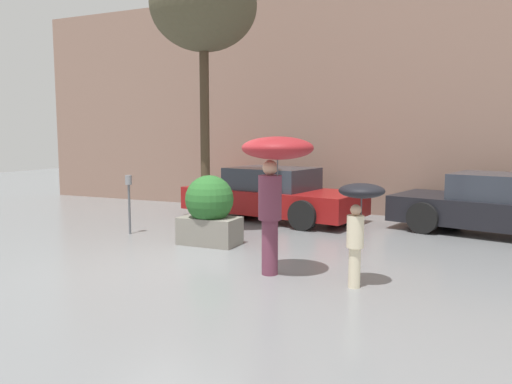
# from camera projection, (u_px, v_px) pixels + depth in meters

# --- Properties ---
(ground_plane) EXTENTS (40.00, 40.00, 0.00)m
(ground_plane) POSITION_uv_depth(u_px,v_px,m) (179.00, 263.00, 8.22)
(ground_plane) COLOR slate
(building_facade) EXTENTS (18.00, 0.30, 6.00)m
(building_facade) POSITION_uv_depth(u_px,v_px,m) (305.00, 102.00, 13.78)
(building_facade) COLOR #8C6B5B
(building_facade) RESTS_ON ground
(planter_box) EXTENTS (1.14, 0.93, 1.34)m
(planter_box) POSITION_uv_depth(u_px,v_px,m) (210.00, 210.00, 9.59)
(planter_box) COLOR gray
(planter_box) RESTS_ON ground
(person_adult) EXTENTS (1.05, 1.05, 2.09)m
(person_adult) POSITION_uv_depth(u_px,v_px,m) (275.00, 167.00, 7.31)
(person_adult) COLOR brown
(person_adult) RESTS_ON ground
(person_child) EXTENTS (0.63, 0.63, 1.45)m
(person_child) POSITION_uv_depth(u_px,v_px,m) (359.00, 209.00, 6.83)
(person_child) COLOR beige
(person_child) RESTS_ON ground
(parked_car_near) EXTENTS (4.77, 2.65, 1.29)m
(parked_car_near) POSITION_uv_depth(u_px,v_px,m) (272.00, 195.00, 12.53)
(parked_car_near) COLOR maroon
(parked_car_near) RESTS_ON ground
(parked_car_far) EXTENTS (4.83, 2.89, 1.29)m
(parked_car_far) POSITION_uv_depth(u_px,v_px,m) (505.00, 207.00, 10.51)
(parked_car_far) COLOR black
(parked_car_far) RESTS_ON ground
(street_tree) EXTENTS (2.23, 2.23, 5.74)m
(street_tree) POSITION_uv_depth(u_px,v_px,m) (203.00, 7.00, 10.35)
(street_tree) COLOR #423323
(street_tree) RESTS_ON ground
(parking_meter) EXTENTS (0.14, 0.14, 1.26)m
(parking_meter) POSITION_uv_depth(u_px,v_px,m) (129.00, 192.00, 10.58)
(parking_meter) COLOR #595B60
(parking_meter) RESTS_ON ground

